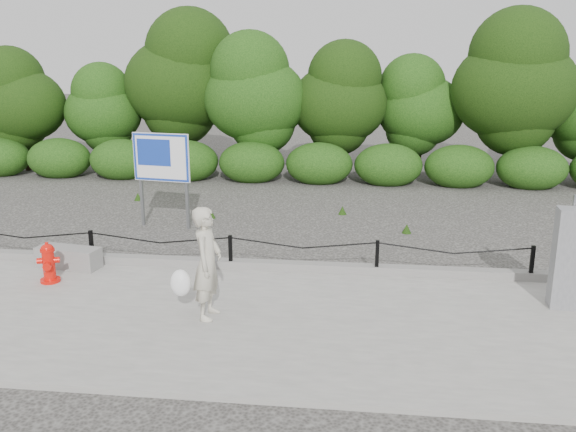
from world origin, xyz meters
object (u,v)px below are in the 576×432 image
Objects in this scene: advertising_sign at (161,162)px; fire_hydrant at (49,263)px; pedestrian at (206,264)px; concrete_block at (69,257)px; utility_cabinet at (574,259)px.

fire_hydrant is at bearing -92.88° from advertising_sign.
concrete_block is (-2.90, 1.75, -0.61)m from pedestrian.
advertising_sign is at bearing 28.64° from pedestrian.
utility_cabinet is (8.08, -0.79, 0.57)m from concrete_block.
advertising_sign reaches higher than fire_hydrant.
concrete_block is at bearing 63.08° from pedestrian.
fire_hydrant is 0.41× the size of utility_cabinet.
pedestrian is 3.44m from concrete_block.
advertising_sign is at bearing 59.60° from fire_hydrant.
fire_hydrant is 0.42× the size of pedestrian.
advertising_sign reaches higher than utility_cabinet.
pedestrian is at bearing -31.04° from concrete_block.
utility_cabinet is at bearing -17.56° from advertising_sign.
concrete_block is 0.54× the size of advertising_sign.
utility_cabinet is 0.80× the size of advertising_sign.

